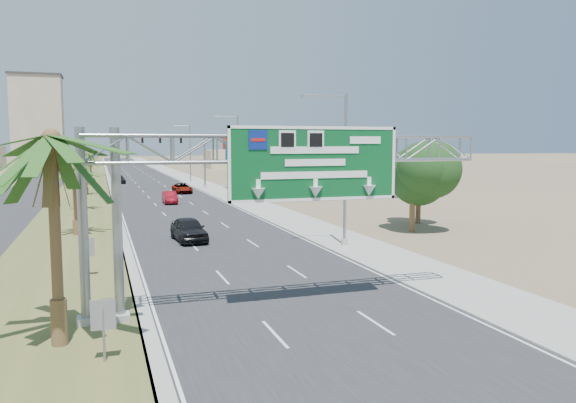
{
  "coord_description": "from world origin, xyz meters",
  "views": [
    {
      "loc": [
        -7.75,
        -11.62,
        6.82
      ],
      "look_at": [
        0.27,
        12.24,
        4.2
      ],
      "focal_mm": 35.0,
      "sensor_mm": 36.0,
      "label": 1
    }
  ],
  "objects_px": {
    "car_right_lane": "(182,188)",
    "pole_sign_red_near": "(237,144)",
    "car_mid_lane": "(170,198)",
    "palm_near": "(51,140)",
    "car_left_lane": "(189,230)",
    "signal_mast": "(191,157)",
    "sign_gantry": "(275,162)",
    "pole_sign_blue": "(232,154)",
    "pole_sign_red_far": "(229,147)",
    "car_far": "(119,180)",
    "store_building": "(311,176)"
  },
  "relations": [
    {
      "from": "car_right_lane",
      "to": "pole_sign_red_near",
      "type": "distance_m",
      "value": 11.05
    },
    {
      "from": "car_mid_lane",
      "to": "palm_near",
      "type": "bearing_deg",
      "value": -100.46
    },
    {
      "from": "car_left_lane",
      "to": "car_mid_lane",
      "type": "height_order",
      "value": "car_left_lane"
    },
    {
      "from": "car_right_lane",
      "to": "signal_mast",
      "type": "bearing_deg",
      "value": 68.52
    },
    {
      "from": "sign_gantry",
      "to": "car_right_lane",
      "type": "height_order",
      "value": "sign_gantry"
    },
    {
      "from": "pole_sign_blue",
      "to": "pole_sign_red_far",
      "type": "relative_size",
      "value": 0.9
    },
    {
      "from": "pole_sign_blue",
      "to": "car_far",
      "type": "bearing_deg",
      "value": 130.17
    },
    {
      "from": "car_mid_lane",
      "to": "pole_sign_blue",
      "type": "xyz_separation_m",
      "value": [
        11.08,
        16.78,
        4.52
      ]
    },
    {
      "from": "store_building",
      "to": "car_far",
      "type": "relative_size",
      "value": 4.11
    },
    {
      "from": "car_left_lane",
      "to": "store_building",
      "type": "bearing_deg",
      "value": 54.13
    },
    {
      "from": "palm_near",
      "to": "pole_sign_red_near",
      "type": "bearing_deg",
      "value": 70.18
    },
    {
      "from": "car_mid_lane",
      "to": "car_far",
      "type": "distance_m",
      "value": 35.27
    },
    {
      "from": "car_left_lane",
      "to": "car_right_lane",
      "type": "relative_size",
      "value": 1.0
    },
    {
      "from": "signal_mast",
      "to": "car_mid_lane",
      "type": "height_order",
      "value": "signal_mast"
    },
    {
      "from": "car_right_lane",
      "to": "car_mid_lane",
      "type": "bearing_deg",
      "value": -106.06
    },
    {
      "from": "palm_near",
      "to": "car_right_lane",
      "type": "relative_size",
      "value": 1.71
    },
    {
      "from": "store_building",
      "to": "car_far",
      "type": "xyz_separation_m",
      "value": [
        -26.63,
        21.61,
        -1.36
      ]
    },
    {
      "from": "pole_sign_red_near",
      "to": "pole_sign_red_far",
      "type": "relative_size",
      "value": 1.08
    },
    {
      "from": "palm_near",
      "to": "store_building",
      "type": "xyz_separation_m",
      "value": [
        31.2,
        58.0,
        -4.93
      ]
    },
    {
      "from": "store_building",
      "to": "car_right_lane",
      "type": "height_order",
      "value": "store_building"
    },
    {
      "from": "car_far",
      "to": "pole_sign_blue",
      "type": "relative_size",
      "value": 0.61
    },
    {
      "from": "car_left_lane",
      "to": "car_far",
      "type": "relative_size",
      "value": 1.11
    },
    {
      "from": "palm_near",
      "to": "store_building",
      "type": "bearing_deg",
      "value": 61.72
    },
    {
      "from": "car_mid_lane",
      "to": "pole_sign_blue",
      "type": "bearing_deg",
      "value": 57.36
    },
    {
      "from": "sign_gantry",
      "to": "pole_sign_red_near",
      "type": "distance_m",
      "value": 49.59
    },
    {
      "from": "car_right_lane",
      "to": "store_building",
      "type": "bearing_deg",
      "value": -0.28
    },
    {
      "from": "sign_gantry",
      "to": "pole_sign_red_near",
      "type": "xyz_separation_m",
      "value": [
        10.06,
        48.56,
        0.66
      ]
    },
    {
      "from": "car_right_lane",
      "to": "car_far",
      "type": "xyz_separation_m",
      "value": [
        -7.49,
        22.22,
        -0.04
      ]
    },
    {
      "from": "car_mid_lane",
      "to": "pole_sign_red_far",
      "type": "relative_size",
      "value": 0.52
    },
    {
      "from": "pole_sign_red_near",
      "to": "car_right_lane",
      "type": "bearing_deg",
      "value": 131.62
    },
    {
      "from": "sign_gantry",
      "to": "store_building",
      "type": "xyz_separation_m",
      "value": [
        23.06,
        56.07,
        -4.06
      ]
    },
    {
      "from": "car_mid_lane",
      "to": "pole_sign_red_near",
      "type": "bearing_deg",
      "value": 33.02
    },
    {
      "from": "car_right_lane",
      "to": "pole_sign_red_far",
      "type": "relative_size",
      "value": 0.61
    },
    {
      "from": "car_right_lane",
      "to": "pole_sign_blue",
      "type": "xyz_separation_m",
      "value": [
        7.9,
        3.99,
        4.52
      ]
    },
    {
      "from": "palm_near",
      "to": "pole_sign_blue",
      "type": "height_order",
      "value": "palm_near"
    },
    {
      "from": "pole_sign_red_near",
      "to": "pole_sign_blue",
      "type": "distance_m",
      "value": 11.15
    },
    {
      "from": "pole_sign_red_far",
      "to": "sign_gantry",
      "type": "bearing_deg",
      "value": -100.94
    },
    {
      "from": "car_mid_lane",
      "to": "signal_mast",
      "type": "bearing_deg",
      "value": 74.95
    },
    {
      "from": "car_far",
      "to": "store_building",
      "type": "bearing_deg",
      "value": -43.03
    },
    {
      "from": "palm_near",
      "to": "pole_sign_red_far",
      "type": "relative_size",
      "value": 1.05
    },
    {
      "from": "signal_mast",
      "to": "pole_sign_blue",
      "type": "relative_size",
      "value": 1.44
    },
    {
      "from": "sign_gantry",
      "to": "car_mid_lane",
      "type": "xyz_separation_m",
      "value": [
        0.74,
        42.68,
        -5.37
      ]
    },
    {
      "from": "sign_gantry",
      "to": "pole_sign_blue",
      "type": "distance_m",
      "value": 60.63
    },
    {
      "from": "sign_gantry",
      "to": "car_far",
      "type": "height_order",
      "value": "sign_gantry"
    },
    {
      "from": "palm_near",
      "to": "car_mid_lane",
      "type": "relative_size",
      "value": 2.0
    },
    {
      "from": "palm_near",
      "to": "car_mid_lane",
      "type": "height_order",
      "value": "palm_near"
    },
    {
      "from": "palm_near",
      "to": "car_mid_lane",
      "type": "bearing_deg",
      "value": 78.75
    },
    {
      "from": "car_left_lane",
      "to": "pole_sign_red_far",
      "type": "bearing_deg",
      "value": 69.6
    },
    {
      "from": "car_right_lane",
      "to": "pole_sign_blue",
      "type": "bearing_deg",
      "value": 24.73
    },
    {
      "from": "signal_mast",
      "to": "pole_sign_blue",
      "type": "bearing_deg",
      "value": -24.84
    }
  ]
}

